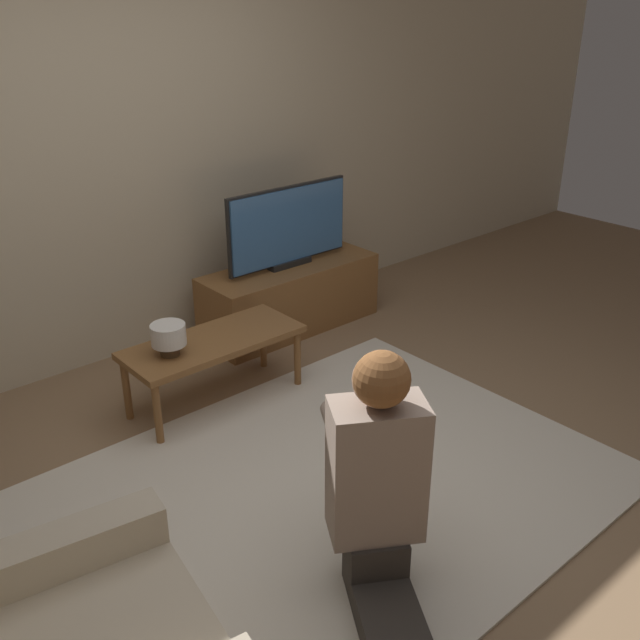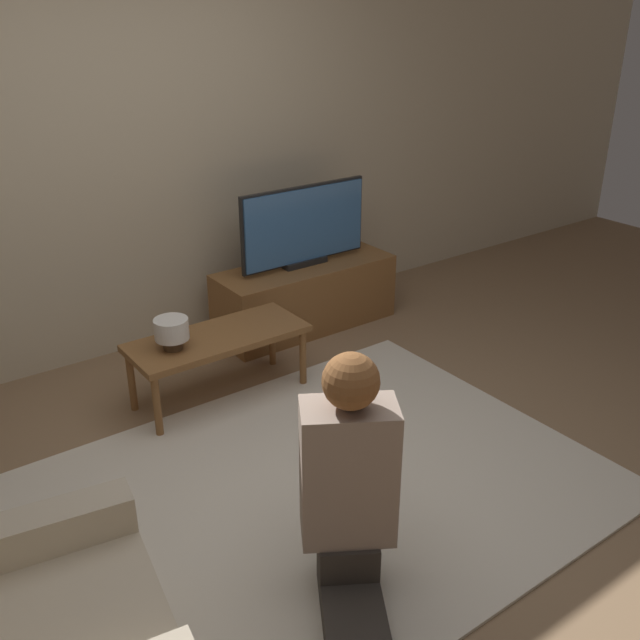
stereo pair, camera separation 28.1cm
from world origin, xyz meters
TOP-DOWN VIEW (x-y plane):
  - ground_plane at (0.00, 0.00)m, footprint 10.00×10.00m
  - wall_back at (0.00, 1.93)m, footprint 10.00×0.06m
  - rug at (0.00, 0.00)m, footprint 2.69×1.95m
  - tv_stand at (1.05, 1.51)m, footprint 1.23×0.44m
  - tv at (1.05, 1.51)m, footprint 0.94×0.08m
  - coffee_table at (0.12, 1.01)m, footprint 0.98×0.41m
  - person_kneeling at (-0.20, -0.55)m, footprint 0.64×0.83m
  - table_lamp at (-0.15, 1.00)m, footprint 0.18×0.18m

SIDE VIEW (x-z plane):
  - ground_plane at x=0.00m, z-range 0.00..0.00m
  - rug at x=0.00m, z-range 0.00..0.02m
  - tv_stand at x=1.05m, z-range 0.00..0.44m
  - coffee_table at x=0.12m, z-range 0.15..0.54m
  - table_lamp at x=-0.15m, z-range 0.41..0.58m
  - person_kneeling at x=-0.20m, z-range 0.01..1.01m
  - tv at x=1.05m, z-range 0.45..0.98m
  - wall_back at x=0.00m, z-range 0.00..2.60m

